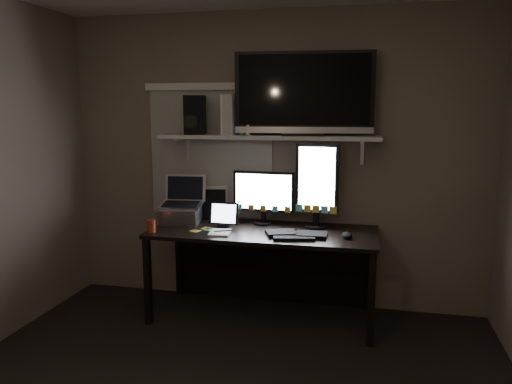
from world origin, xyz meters
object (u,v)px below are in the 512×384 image
(laptop, at_px, (181,200))
(cup, at_px, (151,226))
(desk, at_px, (266,247))
(speaker, at_px, (195,115))
(keyboard, at_px, (296,234))
(monitor_portrait, at_px, (317,185))
(tablet, at_px, (224,215))
(game_console, at_px, (232,115))
(tv, at_px, (304,94))
(monitor_landscape, at_px, (264,197))
(mouse, at_px, (347,235))

(laptop, relative_size, cup, 4.05)
(desk, bearing_deg, speaker, 174.20)
(desk, relative_size, keyboard, 3.78)
(monitor_portrait, xyz_separation_m, tablet, (-0.73, -0.17, -0.25))
(speaker, bearing_deg, game_console, -15.15)
(desk, distance_m, cup, 0.96)
(desk, distance_m, tv, 1.29)
(tablet, height_order, cup, tablet)
(tv, bearing_deg, laptop, -177.91)
(desk, height_order, cup, cup)
(monitor_landscape, xyz_separation_m, speaker, (-0.58, -0.03, 0.68))
(desk, height_order, tablet, tablet)
(mouse, relative_size, tv, 0.11)
(mouse, bearing_deg, desk, 150.79)
(mouse, bearing_deg, keyboard, 172.06)
(desk, xyz_separation_m, tv, (0.28, 0.07, 1.26))
(monitor_portrait, relative_size, cup, 7.17)
(desk, bearing_deg, keyboard, -40.18)
(mouse, bearing_deg, monitor_landscape, 145.43)
(laptop, xyz_separation_m, speaker, (0.10, 0.11, 0.71))
(monitor_landscape, bearing_deg, mouse, -20.35)
(laptop, distance_m, speaker, 0.73)
(cup, xyz_separation_m, speaker, (0.23, 0.44, 0.86))
(monitor_landscape, bearing_deg, monitor_portrait, -0.04)
(desk, height_order, monitor_portrait, monitor_portrait)
(monitor_landscape, relative_size, keyboard, 1.09)
(mouse, bearing_deg, laptop, 161.87)
(monitor_portrait, xyz_separation_m, keyboard, (-0.12, -0.30, -0.34))
(keyboard, relative_size, cup, 4.86)
(monitor_landscape, height_order, mouse, monitor_landscape)
(monitor_landscape, relative_size, monitor_portrait, 0.74)
(laptop, distance_m, tv, 1.35)
(monitor_portrait, bearing_deg, monitor_landscape, -175.45)
(laptop, bearing_deg, tv, 0.32)
(monitor_portrait, height_order, cup, monitor_portrait)
(desk, xyz_separation_m, game_console, (-0.31, 0.07, 1.09))
(desk, height_order, mouse, mouse)
(speaker, bearing_deg, keyboard, -34.18)
(monitor_portrait, bearing_deg, laptop, -166.68)
(cup, height_order, tv, tv)
(monitor_landscape, bearing_deg, desk, -61.27)
(game_console, bearing_deg, laptop, -157.37)
(monitor_landscape, distance_m, monitor_portrait, 0.46)
(monitor_landscape, relative_size, tv, 0.47)
(monitor_portrait, distance_m, game_console, 0.90)
(monitor_portrait, distance_m, speaker, 1.17)
(desk, height_order, keyboard, keyboard)
(laptop, distance_m, game_console, 0.84)
(monitor_landscape, relative_size, tablet, 2.14)
(keyboard, bearing_deg, cup, 175.65)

